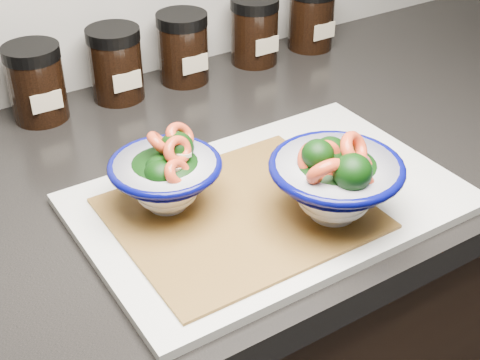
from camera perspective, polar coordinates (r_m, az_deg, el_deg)
countertop at (r=0.96m, az=3.77°, el=2.69°), size 3.50×0.60×0.04m
cutting_board at (r=0.81m, az=2.58°, el=-1.81°), size 0.45×0.30×0.01m
bamboo_mat at (r=0.77m, az=0.00°, el=-2.83°), size 0.28×0.24×0.00m
bowl_left at (r=0.76m, az=-6.31°, el=0.36°), size 0.13×0.13×0.10m
bowl_right at (r=0.75m, az=8.14°, el=0.01°), size 0.15×0.15×0.11m
spice_jar_a at (r=1.02m, az=-16.99°, el=7.93°), size 0.08×0.08×0.11m
spice_jar_b at (r=1.05m, az=-10.55°, el=9.72°), size 0.08×0.08×0.11m
spice_jar_c at (r=1.09m, az=-4.88°, el=11.19°), size 0.08×0.08×0.11m
spice_jar_d at (r=1.16m, az=1.24°, el=12.63°), size 0.08×0.08×0.11m
spice_jar_e at (r=1.23m, az=6.10°, el=13.67°), size 0.08×0.08×0.11m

